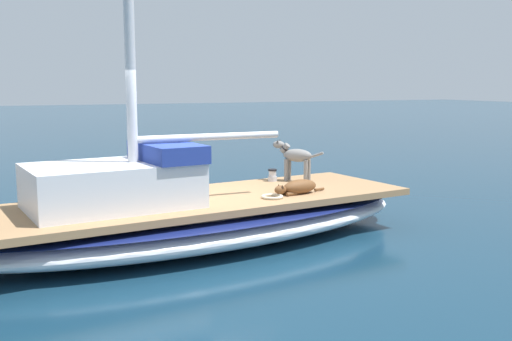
% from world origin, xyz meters
% --- Properties ---
extents(ground_plane, '(120.00, 120.00, 0.00)m').
position_xyz_m(ground_plane, '(0.00, 0.00, 0.00)').
color(ground_plane, '#143347').
extents(sailboat_main, '(3.25, 7.46, 0.66)m').
position_xyz_m(sailboat_main, '(0.00, 0.00, 0.34)').
color(sailboat_main, white).
rests_on(sailboat_main, ground).
extents(cabin_house, '(1.62, 2.35, 0.84)m').
position_xyz_m(cabin_house, '(-0.12, 1.11, 1.01)').
color(cabin_house, silver).
rests_on(cabin_house, sailboat_main).
extents(dog_brown, '(0.36, 0.95, 0.22)m').
position_xyz_m(dog_brown, '(-0.33, -1.54, 0.77)').
color(dog_brown, brown).
rests_on(dog_brown, sailboat_main).
extents(dog_grey, '(0.79, 0.64, 0.70)m').
position_xyz_m(dog_grey, '(0.75, -2.09, 1.08)').
color(dog_grey, gray).
rests_on(dog_grey, sailboat_main).
extents(deck_winch, '(0.16, 0.16, 0.21)m').
position_xyz_m(deck_winch, '(0.90, -1.74, 0.76)').
color(deck_winch, '#B7B7BC').
rests_on(deck_winch, sailboat_main).
extents(coiled_rope, '(0.32, 0.32, 0.04)m').
position_xyz_m(coiled_rope, '(-0.46, -1.05, 0.68)').
color(coiled_rope, beige).
rests_on(coiled_rope, sailboat_main).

